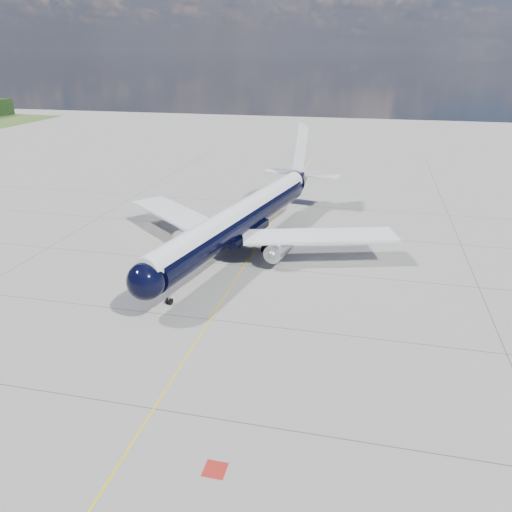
{
  "coord_description": "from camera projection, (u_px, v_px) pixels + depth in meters",
  "views": [
    {
      "loc": [
        15.54,
        -35.19,
        27.14
      ],
      "look_at": [
        3.0,
        19.38,
        4.0
      ],
      "focal_mm": 35.0,
      "sensor_mm": 36.0,
      "label": 1
    }
  ],
  "objects": [
    {
      "name": "taxiway_centerline",
      "position": [
        244.0,
        266.0,
        67.8
      ],
      "size": [
        0.16,
        160.0,
        0.01
      ],
      "primitive_type": "cube",
      "color": "yellow",
      "rests_on": "ground"
    },
    {
      "name": "red_marking",
      "position": [
        215.0,
        470.0,
        34.87
      ],
      "size": [
        1.6,
        1.6,
        0.01
      ],
      "primitive_type": "cube",
      "color": "maroon",
      "rests_on": "ground"
    },
    {
      "name": "main_airliner",
      "position": [
        243.0,
        217.0,
        72.15
      ],
      "size": [
        43.18,
        53.25,
        15.5
      ],
      "rotation": [
        0.0,
        0.0,
        -0.21
      ],
      "color": "black",
      "rests_on": "ground"
    },
    {
      "name": "ground",
      "position": [
        252.0,
        252.0,
        72.3
      ],
      "size": [
        320.0,
        320.0,
        0.0
      ],
      "primitive_type": "plane",
      "color": "gray",
      "rests_on": "ground"
    }
  ]
}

